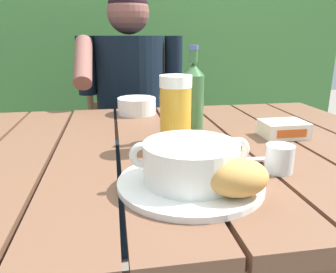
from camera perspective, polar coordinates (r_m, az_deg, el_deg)
name	(u,v)px	position (r m, az deg, el deg)	size (l,w,h in m)	color
dining_table	(149,174)	(0.90, -3.33, -6.42)	(1.43, 0.96, 0.72)	brown
hedge_backdrop	(105,50)	(2.61, -10.82, 14.37)	(3.12, 0.84, 2.17)	#437B3E
chair_near_diner	(131,137)	(1.82, -6.33, -0.06)	(0.46, 0.44, 0.96)	brown
person_eating	(132,100)	(1.57, -6.28, 6.26)	(0.48, 0.47, 1.21)	black
serving_plate	(190,183)	(0.64, 3.84, -7.89)	(0.28, 0.28, 0.01)	white
soup_bowl	(191,161)	(0.63, 3.92, -4.16)	(0.23, 0.18, 0.08)	white
bread_roll	(237,177)	(0.58, 11.83, -6.90)	(0.11, 0.09, 0.07)	#C89047
beer_glass	(176,113)	(0.82, 1.30, 4.02)	(0.08, 0.08, 0.19)	gold
beer_bottle	(192,101)	(0.90, 4.21, 6.09)	(0.06, 0.06, 0.25)	#376235
water_glass_small	(279,158)	(0.74, 18.58, -3.58)	(0.06, 0.06, 0.06)	silver
butter_tub	(283,129)	(1.00, 19.22, 1.21)	(0.12, 0.09, 0.04)	white
table_knife	(235,159)	(0.78, 11.49, -3.86)	(0.15, 0.03, 0.01)	silver
diner_bowl	(138,106)	(1.23, -5.23, 5.28)	(0.14, 0.14, 0.06)	white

